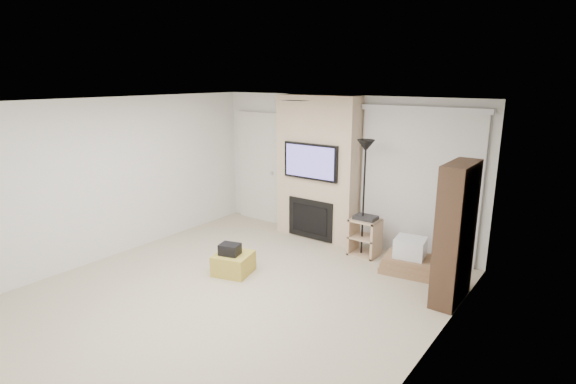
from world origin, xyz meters
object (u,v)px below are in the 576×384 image
Objects in this scene: av_stand at (365,234)px; floor_lamp at (365,165)px; bookshelf at (455,234)px; ottoman at (234,263)px; box_stack at (409,259)px.

floor_lamp is at bearing -152.46° from av_stand.
av_stand is 0.37× the size of bookshelf.
ottoman is at bearing -124.64° from av_stand.
floor_lamp is at bearing 168.70° from box_stack.
floor_lamp reaches higher than ottoman.
bookshelf is at bearing 20.66° from ottoman.
av_stand is 0.87m from box_stack.
av_stand is (1.22, 1.77, 0.20)m from ottoman.
box_stack is at bearing -13.21° from av_stand.
ottoman is at bearing -159.34° from bookshelf.
ottoman is 2.59m from box_stack.
floor_lamp is at bearing 157.00° from bookshelf.
av_stand is at bearing 27.54° from floor_lamp.
bookshelf is (1.62, -0.69, -0.57)m from floor_lamp.
box_stack is (2.05, 1.57, 0.05)m from ottoman.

